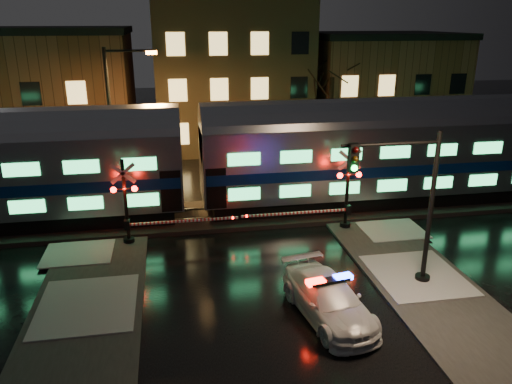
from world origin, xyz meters
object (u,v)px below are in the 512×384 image
crossing_signal_right (341,196)px  traffic_light (408,208)px  streetlight (116,115)px  police_car (328,299)px  crossing_signal_left (134,210)px

crossing_signal_right → traffic_light: bearing=-84.2°
crossing_signal_right → streetlight: bearing=148.8°
police_car → crossing_signal_right: crossing_signal_right is taller
crossing_signal_left → police_car: bearing=-46.5°
crossing_signal_right → crossing_signal_left: crossing_signal_right is taller
police_car → crossing_signal_right: size_ratio=0.85×
crossing_signal_left → crossing_signal_right: bearing=0.0°
crossing_signal_right → streetlight: streetlight is taller
traffic_light → streetlight: bearing=139.9°
streetlight → police_car: bearing=-60.1°
crossing_signal_left → streetlight: size_ratio=0.68×
police_car → crossing_signal_left: 10.23m
crossing_signal_left → traffic_light: bearing=-28.5°
police_car → crossing_signal_left: size_ratio=0.88×
crossing_signal_right → crossing_signal_left: bearing=-180.0°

